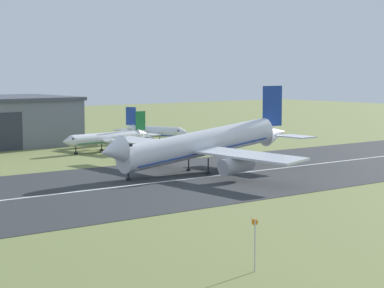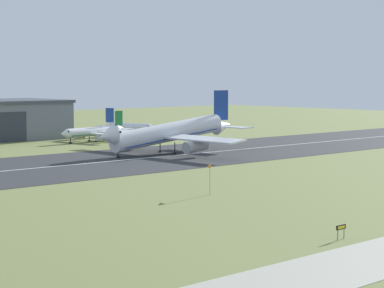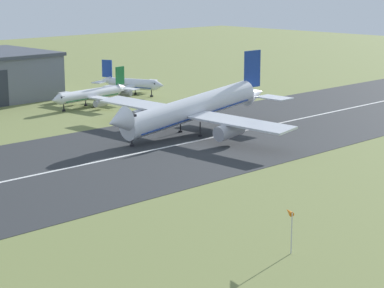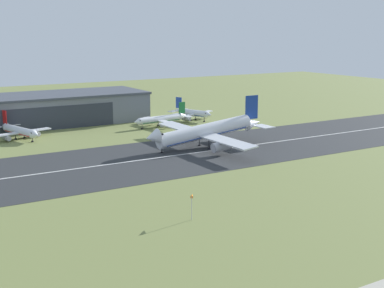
{
  "view_description": "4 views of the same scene",
  "coord_description": "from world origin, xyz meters",
  "px_view_note": "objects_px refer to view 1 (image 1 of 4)",
  "views": [
    {
      "loc": [
        -46.19,
        15.89,
        19.51
      ],
      "look_at": [
        3.92,
        79.14,
        11.4
      ],
      "focal_mm": 70.0,
      "sensor_mm": 36.0,
      "label": 1
    },
    {
      "loc": [
        -82.65,
        -22.25,
        19.51
      ],
      "look_at": [
        13.36,
        84.04,
        6.81
      ],
      "focal_mm": 70.0,
      "sensor_mm": 36.0,
      "label": 2
    },
    {
      "loc": [
        -64.62,
        15.89,
        32.19
      ],
      "look_at": [
        13.47,
        95.56,
        7.1
      ],
      "focal_mm": 70.0,
      "sensor_mm": 36.0,
      "label": 3
    },
    {
      "loc": [
        -51.03,
        -21.62,
        38.01
      ],
      "look_at": [
        17.49,
        92.44,
        9.71
      ],
      "focal_mm": 50.0,
      "sensor_mm": 36.0,
      "label": 4
    }
  ],
  "objects_px": {
    "airplane_parked_west": "(156,132)",
    "airplane_parked_far_east": "(107,139)",
    "windsock_pole": "(253,223)",
    "airplane_landing": "(201,145)"
  },
  "relations": [
    {
      "from": "airplane_parked_far_east",
      "to": "airplane_parked_west",
      "type": "bearing_deg",
      "value": 19.0
    },
    {
      "from": "airplane_parked_west",
      "to": "windsock_pole",
      "type": "height_order",
      "value": "airplane_parked_west"
    },
    {
      "from": "airplane_parked_far_east",
      "to": "windsock_pole",
      "type": "bearing_deg",
      "value": -114.31
    },
    {
      "from": "airplane_parked_west",
      "to": "windsock_pole",
      "type": "distance_m",
      "value": 122.77
    },
    {
      "from": "airplane_parked_west",
      "to": "airplane_parked_far_east",
      "type": "bearing_deg",
      "value": -161.0
    },
    {
      "from": "airplane_landing",
      "to": "airplane_parked_west",
      "type": "bearing_deg",
      "value": 63.36
    },
    {
      "from": "airplane_parked_west",
      "to": "windsock_pole",
      "type": "xyz_separation_m",
      "value": [
        -63.54,
        -105.04,
        1.4
      ]
    },
    {
      "from": "airplane_landing",
      "to": "windsock_pole",
      "type": "xyz_separation_m",
      "value": [
        -39.2,
        -56.52,
        -0.71
      ]
    },
    {
      "from": "windsock_pole",
      "to": "airplane_parked_west",
      "type": "bearing_deg",
      "value": 58.83
    },
    {
      "from": "airplane_landing",
      "to": "windsock_pole",
      "type": "height_order",
      "value": "airplane_landing"
    }
  ]
}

